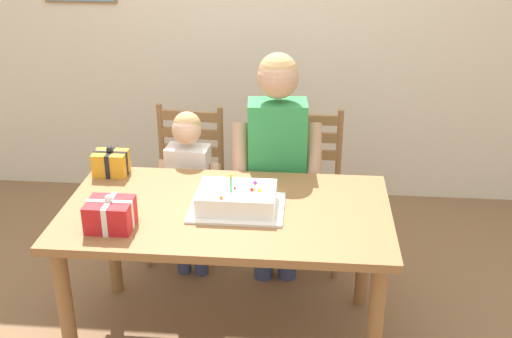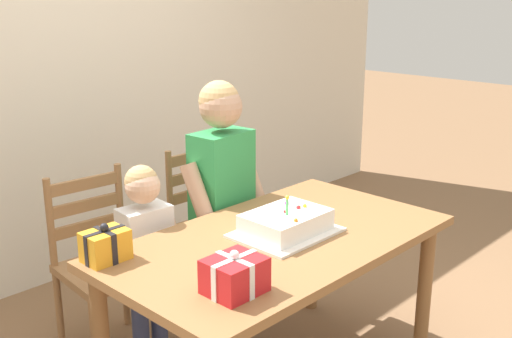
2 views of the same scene
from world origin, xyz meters
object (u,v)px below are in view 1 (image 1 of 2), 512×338
gift_box_red_large (111,163)px  chair_right (306,188)px  birthday_cake (237,200)px  child_older (277,149)px  gift_box_beside_cake (110,214)px  dining_table (227,226)px  chair_left (186,183)px  child_younger (189,180)px

gift_box_red_large → chair_right: size_ratio=0.19×
birthday_cake → child_older: 0.60m
gift_box_beside_cake → chair_right: (0.85, 1.06, -0.34)m
dining_table → chair_left: (-0.36, 0.84, -0.18)m
dining_table → chair_left: 0.93m
chair_right → child_younger: child_younger is taller
gift_box_red_large → dining_table: bearing=-27.3°
birthday_cake → chair_left: (-0.42, 0.84, -0.33)m
dining_table → gift_box_red_large: (-0.65, 0.34, 0.16)m
child_older → child_younger: child_older is taller
birthday_cake → child_younger: size_ratio=0.43×
dining_table → birthday_cake: bearing=-2.8°
birthday_cake → child_younger: bearing=120.7°
chair_left → child_older: (0.57, -0.26, 0.35)m
birthday_cake → child_younger: (-0.34, 0.58, -0.18)m
gift_box_beside_cake → child_younger: size_ratio=0.20×
birthday_cake → chair_right: (0.32, 0.84, -0.33)m
child_younger → dining_table: bearing=-63.1°
dining_table → child_older: 0.63m
gift_box_red_large → child_older: child_older is taller
dining_table → chair_right: (0.37, 0.84, -0.18)m
gift_box_red_large → birthday_cake: bearing=-25.7°
dining_table → birthday_cake: birthday_cake is taller
chair_left → child_younger: bearing=-74.3°
chair_left → child_older: 0.72m
gift_box_beside_cake → child_older: size_ratio=0.15×
chair_left → child_older: size_ratio=0.68×
birthday_cake → child_older: child_older is taller
gift_box_beside_cake → child_younger: (0.19, 0.80, -0.19)m
gift_box_red_large → child_older: 0.89m
dining_table → child_younger: bearing=116.9°
gift_box_beside_cake → chair_left: chair_left is taller
dining_table → chair_right: size_ratio=1.68×
gift_box_red_large → child_younger: size_ratio=0.18×
dining_table → chair_left: bearing=113.6°
gift_box_beside_cake → chair_right: chair_right is taller
dining_table → child_older: child_older is taller
birthday_cake → dining_table: bearing=177.2°
gift_box_red_large → chair_left: size_ratio=0.19×
gift_box_beside_cake → chair_left: 1.12m
chair_right → child_older: 0.47m
gift_box_red_large → child_younger: bearing=33.4°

